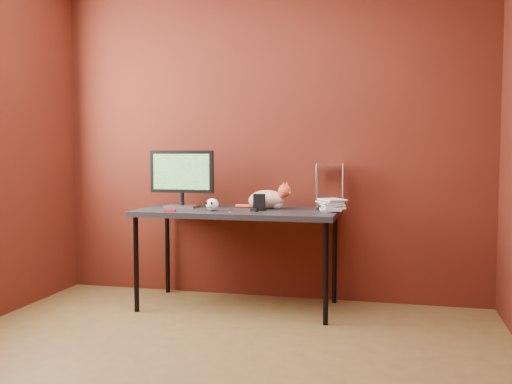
% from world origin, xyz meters
% --- Properties ---
extents(room, '(3.52, 3.52, 2.61)m').
position_xyz_m(room, '(0.00, 0.00, 1.45)').
color(room, brown).
rests_on(room, ground).
extents(desk, '(1.50, 0.70, 0.75)m').
position_xyz_m(desk, '(-0.15, 1.37, 0.70)').
color(desk, black).
rests_on(desk, ground).
extents(monitor, '(0.51, 0.17, 0.45)m').
position_xyz_m(monitor, '(-0.62, 1.42, 1.00)').
color(monitor, '#A4A5A9').
rests_on(monitor, desk).
extents(cat, '(0.45, 0.24, 0.21)m').
position_xyz_m(cat, '(0.05, 1.49, 0.82)').
color(cat, '#C15F28').
rests_on(cat, desk).
extents(skull_mug, '(0.09, 0.10, 0.09)m').
position_xyz_m(skull_mug, '(-0.31, 1.22, 0.80)').
color(skull_mug, white).
rests_on(skull_mug, desk).
extents(speaker, '(0.11, 0.11, 0.12)m').
position_xyz_m(speaker, '(0.02, 1.35, 0.81)').
color(speaker, black).
rests_on(speaker, desk).
extents(book_stack, '(0.24, 0.26, 1.03)m').
position_xyz_m(book_stack, '(0.48, 1.38, 1.26)').
color(book_stack, beige).
rests_on(book_stack, desk).
extents(wire_rack, '(0.22, 0.18, 0.34)m').
position_xyz_m(wire_rack, '(0.51, 1.63, 0.92)').
color(wire_rack, '#A4A5A9').
rests_on(wire_rack, desk).
extents(pocket_knife, '(0.09, 0.03, 0.02)m').
position_xyz_m(pocket_knife, '(-0.58, 1.08, 0.76)').
color(pocket_knife, '#AF0D15').
rests_on(pocket_knife, desk).
extents(black_gadget, '(0.06, 0.05, 0.02)m').
position_xyz_m(black_gadget, '(0.01, 1.24, 0.76)').
color(black_gadget, black).
rests_on(black_gadget, desk).
extents(washer, '(0.05, 0.05, 0.00)m').
position_xyz_m(washer, '(-0.15, 1.17, 0.75)').
color(washer, '#A4A5A9').
rests_on(washer, desk).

